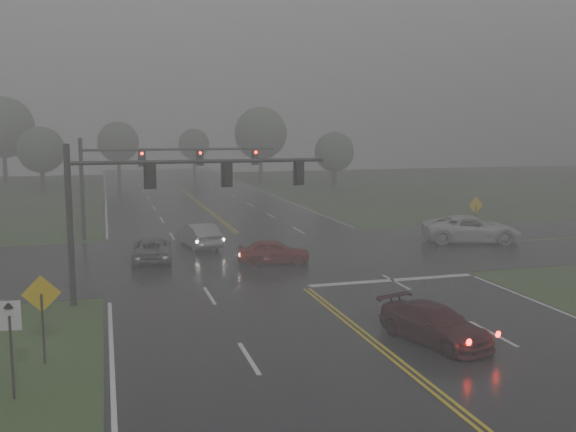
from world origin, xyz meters
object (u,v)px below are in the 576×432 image
object	(u,v)px
sedan_maroon	(434,342)
signal_gantry_far	(146,167)
sedan_silver	(199,247)
car_grey	(152,261)
signal_gantry_near	(152,192)
sedan_red	(274,264)
pickup_white	(471,242)

from	to	relation	value
sedan_maroon	signal_gantry_far	size ratio (longest dim) A/B	0.34
signal_gantry_far	sedan_silver	bearing A→B (deg)	-59.06
car_grey	signal_gantry_near	xyz separation A→B (m)	(-0.47, -8.24, 4.70)
sedan_red	signal_gantry_far	bearing A→B (deg)	42.04
sedan_silver	car_grey	distance (m)	4.57
sedan_maroon	sedan_silver	xyz separation A→B (m)	(-5.33, 19.95, 0.00)
sedan_silver	signal_gantry_far	distance (m)	7.22
signal_gantry_near	signal_gantry_far	world-z (taller)	signal_gantry_near
pickup_white	signal_gantry_near	distance (m)	22.83
car_grey	signal_gantry_far	world-z (taller)	signal_gantry_far
sedan_silver	signal_gantry_far	size ratio (longest dim) A/B	0.35
sedan_maroon	pickup_white	distance (m)	20.49
signal_gantry_near	signal_gantry_far	xyz separation A→B (m)	(0.74, 16.30, 0.03)
car_grey	signal_gantry_near	size ratio (longest dim) A/B	0.41
sedan_maroon	car_grey	distance (m)	18.58
signal_gantry_near	pickup_white	bearing A→B (deg)	22.14
car_grey	pickup_white	bearing A→B (deg)	-174.65
sedan_silver	pickup_white	xyz separation A→B (m)	(17.14, -3.20, 0.00)
sedan_red	signal_gantry_far	size ratio (longest dim) A/B	0.30
sedan_silver	car_grey	bearing A→B (deg)	37.18
sedan_maroon	car_grey	xyz separation A→B (m)	(-8.41, 16.57, 0.00)
sedan_silver	pickup_white	world-z (taller)	pickup_white
sedan_maroon	signal_gantry_far	bearing A→B (deg)	90.71
sedan_red	car_grey	xyz separation A→B (m)	(-6.31, 2.61, 0.00)
sedan_red	signal_gantry_near	bearing A→B (deg)	142.21
car_grey	pickup_white	distance (m)	20.22
sedan_red	car_grey	size ratio (longest dim) A/B	0.85
signal_gantry_near	sedan_red	bearing A→B (deg)	39.68
sedan_maroon	signal_gantry_near	xyz separation A→B (m)	(-8.88, 8.33, 4.70)
pickup_white	signal_gantry_near	size ratio (longest dim) A/B	0.56
sedan_silver	car_grey	size ratio (longest dim) A/B	0.99
car_grey	pickup_white	size ratio (longest dim) A/B	0.74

